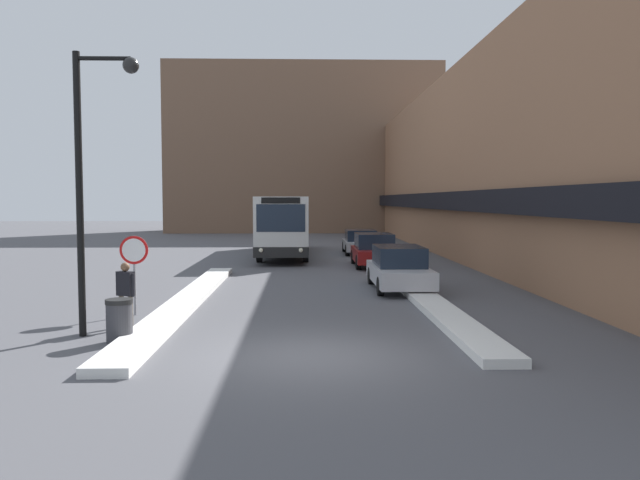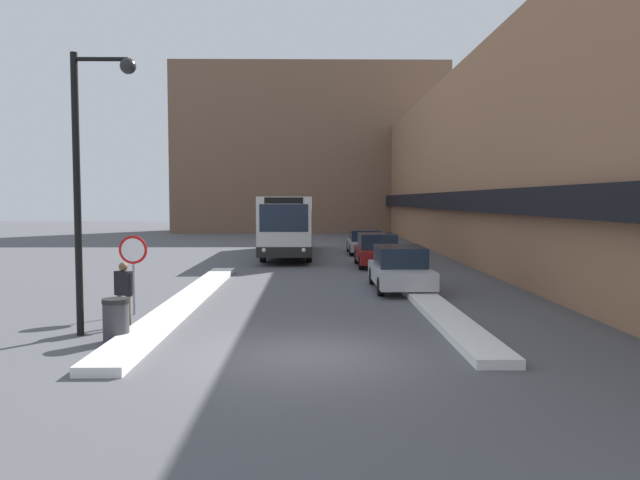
{
  "view_description": "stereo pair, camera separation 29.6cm",
  "coord_description": "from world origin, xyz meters",
  "px_view_note": "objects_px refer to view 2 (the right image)",
  "views": [
    {
      "loc": [
        -0.14,
        -12.2,
        3.1
      ],
      "look_at": [
        0.41,
        7.43,
        1.83
      ],
      "focal_mm": 35.0,
      "sensor_mm": 36.0,
      "label": 1
    },
    {
      "loc": [
        0.16,
        -12.2,
        3.1
      ],
      "look_at": [
        0.41,
        7.43,
        1.83
      ],
      "focal_mm": 35.0,
      "sensor_mm": 36.0,
      "label": 2
    }
  ],
  "objects_px": {
    "parked_car_front": "(400,268)",
    "street_lamp": "(89,162)",
    "stop_sign": "(133,258)",
    "trash_bin": "(116,320)",
    "pedestrian": "(124,288)",
    "parked_car_middle": "(377,250)",
    "city_bus": "(289,224)",
    "parked_car_back": "(365,242)"
  },
  "relations": [
    {
      "from": "parked_car_front",
      "to": "stop_sign",
      "type": "distance_m",
      "value": 9.16
    },
    {
      "from": "parked_car_middle",
      "to": "trash_bin",
      "type": "relative_size",
      "value": 4.44
    },
    {
      "from": "parked_car_front",
      "to": "parked_car_back",
      "type": "height_order",
      "value": "parked_car_front"
    },
    {
      "from": "parked_car_back",
      "to": "pedestrian",
      "type": "xyz_separation_m",
      "value": [
        -7.63,
        -20.64,
        0.26
      ]
    },
    {
      "from": "city_bus",
      "to": "parked_car_back",
      "type": "relative_size",
      "value": 2.98
    },
    {
      "from": "street_lamp",
      "to": "parked_car_back",
      "type": "bearing_deg",
      "value": 69.49
    },
    {
      "from": "city_bus",
      "to": "parked_car_middle",
      "type": "height_order",
      "value": "city_bus"
    },
    {
      "from": "parked_car_front",
      "to": "parked_car_back",
      "type": "relative_size",
      "value": 1.07
    },
    {
      "from": "parked_car_back",
      "to": "parked_car_front",
      "type": "bearing_deg",
      "value": -90.0
    },
    {
      "from": "city_bus",
      "to": "parked_car_front",
      "type": "height_order",
      "value": "city_bus"
    },
    {
      "from": "stop_sign",
      "to": "trash_bin",
      "type": "height_order",
      "value": "stop_sign"
    },
    {
      "from": "pedestrian",
      "to": "trash_bin",
      "type": "height_order",
      "value": "pedestrian"
    },
    {
      "from": "trash_bin",
      "to": "stop_sign",
      "type": "bearing_deg",
      "value": 99.28
    },
    {
      "from": "parked_car_middle",
      "to": "parked_car_front",
      "type": "bearing_deg",
      "value": -90.0
    },
    {
      "from": "parked_car_front",
      "to": "city_bus",
      "type": "bearing_deg",
      "value": 107.94
    },
    {
      "from": "parked_car_middle",
      "to": "parked_car_back",
      "type": "xyz_separation_m",
      "value": [
        0.0,
        6.84,
        -0.07
      ]
    },
    {
      "from": "city_bus",
      "to": "stop_sign",
      "type": "relative_size",
      "value": 5.89
    },
    {
      "from": "stop_sign",
      "to": "street_lamp",
      "type": "bearing_deg",
      "value": -94.72
    },
    {
      "from": "street_lamp",
      "to": "trash_bin",
      "type": "bearing_deg",
      "value": -41.56
    },
    {
      "from": "trash_bin",
      "to": "pedestrian",
      "type": "bearing_deg",
      "value": 100.79
    },
    {
      "from": "city_bus",
      "to": "stop_sign",
      "type": "distance_m",
      "value": 18.37
    },
    {
      "from": "stop_sign",
      "to": "trash_bin",
      "type": "distance_m",
      "value": 3.44
    },
    {
      "from": "parked_car_front",
      "to": "trash_bin",
      "type": "relative_size",
      "value": 4.77
    },
    {
      "from": "stop_sign",
      "to": "pedestrian",
      "type": "xyz_separation_m",
      "value": [
        0.23,
        -1.65,
        -0.59
      ]
    },
    {
      "from": "parked_car_back",
      "to": "pedestrian",
      "type": "bearing_deg",
      "value": -110.28
    },
    {
      "from": "city_bus",
      "to": "parked_car_middle",
      "type": "relative_size",
      "value": 2.99
    },
    {
      "from": "parked_car_front",
      "to": "trash_bin",
      "type": "bearing_deg",
      "value": -132.96
    },
    {
      "from": "street_lamp",
      "to": "stop_sign",
      "type": "bearing_deg",
      "value": 85.28
    },
    {
      "from": "parked_car_back",
      "to": "stop_sign",
      "type": "xyz_separation_m",
      "value": [
        -7.85,
        -18.99,
        0.85
      ]
    },
    {
      "from": "parked_car_back",
      "to": "trash_bin",
      "type": "height_order",
      "value": "parked_car_back"
    },
    {
      "from": "parked_car_front",
      "to": "stop_sign",
      "type": "height_order",
      "value": "stop_sign"
    },
    {
      "from": "city_bus",
      "to": "parked_car_front",
      "type": "xyz_separation_m",
      "value": [
        4.34,
        -13.39,
        -1.02
      ]
    },
    {
      "from": "street_lamp",
      "to": "city_bus",
      "type": "bearing_deg",
      "value": 79.73
    },
    {
      "from": "parked_car_middle",
      "to": "pedestrian",
      "type": "height_order",
      "value": "pedestrian"
    },
    {
      "from": "parked_car_middle",
      "to": "trash_bin",
      "type": "bearing_deg",
      "value": -115.47
    },
    {
      "from": "parked_car_front",
      "to": "street_lamp",
      "type": "bearing_deg",
      "value": -138.21
    },
    {
      "from": "parked_car_back",
      "to": "stop_sign",
      "type": "bearing_deg",
      "value": -112.47
    },
    {
      "from": "city_bus",
      "to": "parked_car_back",
      "type": "bearing_deg",
      "value": 12.53
    },
    {
      "from": "parked_car_front",
      "to": "street_lamp",
      "type": "distance_m",
      "value": 11.29
    },
    {
      "from": "parked_car_front",
      "to": "trash_bin",
      "type": "xyz_separation_m",
      "value": [
        -7.33,
        -7.87,
        -0.26
      ]
    },
    {
      "from": "city_bus",
      "to": "trash_bin",
      "type": "relative_size",
      "value": 13.25
    },
    {
      "from": "street_lamp",
      "to": "trash_bin",
      "type": "xyz_separation_m",
      "value": [
        0.74,
        -0.66,
        -3.47
      ]
    }
  ]
}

